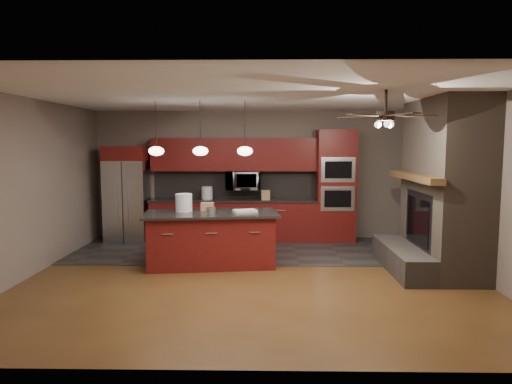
{
  "coord_description": "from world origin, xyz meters",
  "views": [
    {
      "loc": [
        0.18,
        -7.0,
        2.08
      ],
      "look_at": [
        0.04,
        0.6,
        1.28
      ],
      "focal_mm": 32.0,
      "sensor_mm": 36.0,
      "label": 1
    }
  ],
  "objects_px": {
    "refrigerator": "(128,194)",
    "counter_box": "(266,195)",
    "cardboard_box": "(207,207)",
    "paint_tray": "(245,211)",
    "counter_bucket": "(207,193)",
    "paint_can": "(211,211)",
    "kitchen_island": "(211,239)",
    "white_bucket": "(184,203)",
    "microwave": "(243,180)",
    "oven_tower": "(336,186)"
  },
  "relations": [
    {
      "from": "refrigerator",
      "to": "counter_box",
      "type": "bearing_deg",
      "value": 0.61
    },
    {
      "from": "cardboard_box",
      "to": "counter_box",
      "type": "distance_m",
      "value": 2.04
    },
    {
      "from": "paint_tray",
      "to": "cardboard_box",
      "type": "bearing_deg",
      "value": 147.28
    },
    {
      "from": "counter_bucket",
      "to": "counter_box",
      "type": "height_order",
      "value": "counter_bucket"
    },
    {
      "from": "paint_can",
      "to": "counter_box",
      "type": "xyz_separation_m",
      "value": [
        0.92,
        2.19,
        0.03
      ]
    },
    {
      "from": "paint_tray",
      "to": "counter_box",
      "type": "distance_m",
      "value": 1.96
    },
    {
      "from": "kitchen_island",
      "to": "counter_box",
      "type": "xyz_separation_m",
      "value": [
        0.93,
        2.0,
        0.53
      ]
    },
    {
      "from": "kitchen_island",
      "to": "white_bucket",
      "type": "xyz_separation_m",
      "value": [
        -0.48,
        0.1,
        0.61
      ]
    },
    {
      "from": "microwave",
      "to": "paint_can",
      "type": "height_order",
      "value": "microwave"
    },
    {
      "from": "oven_tower",
      "to": "paint_can",
      "type": "distance_m",
      "value": 3.29
    },
    {
      "from": "cardboard_box",
      "to": "counter_box",
      "type": "height_order",
      "value": "counter_box"
    },
    {
      "from": "oven_tower",
      "to": "white_bucket",
      "type": "distance_m",
      "value": 3.5
    },
    {
      "from": "oven_tower",
      "to": "refrigerator",
      "type": "xyz_separation_m",
      "value": [
        -4.44,
        -0.07,
        -0.18
      ]
    },
    {
      "from": "oven_tower",
      "to": "counter_bucket",
      "type": "relative_size",
      "value": 8.88
    },
    {
      "from": "paint_can",
      "to": "counter_box",
      "type": "height_order",
      "value": "counter_box"
    },
    {
      "from": "white_bucket",
      "to": "paint_can",
      "type": "height_order",
      "value": "white_bucket"
    },
    {
      "from": "refrigerator",
      "to": "white_bucket",
      "type": "distance_m",
      "value": 2.42
    },
    {
      "from": "refrigerator",
      "to": "kitchen_island",
      "type": "bearing_deg",
      "value": -44.31
    },
    {
      "from": "oven_tower",
      "to": "microwave",
      "type": "bearing_deg",
      "value": 178.34
    },
    {
      "from": "microwave",
      "to": "refrigerator",
      "type": "distance_m",
      "value": 2.49
    },
    {
      "from": "kitchen_island",
      "to": "counter_bucket",
      "type": "xyz_separation_m",
      "value": [
        -0.33,
        2.05,
        0.57
      ]
    },
    {
      "from": "oven_tower",
      "to": "paint_can",
      "type": "height_order",
      "value": "oven_tower"
    },
    {
      "from": "white_bucket",
      "to": "counter_box",
      "type": "relative_size",
      "value": 1.54
    },
    {
      "from": "paint_tray",
      "to": "counter_box",
      "type": "bearing_deg",
      "value": 60.4
    },
    {
      "from": "kitchen_island",
      "to": "white_bucket",
      "type": "relative_size",
      "value": 7.66
    },
    {
      "from": "white_bucket",
      "to": "counter_box",
      "type": "bearing_deg",
      "value": 53.32
    },
    {
      "from": "oven_tower",
      "to": "paint_can",
      "type": "bearing_deg",
      "value": -137.26
    },
    {
      "from": "kitchen_island",
      "to": "microwave",
      "type": "bearing_deg",
      "value": 71.02
    },
    {
      "from": "refrigerator",
      "to": "paint_tray",
      "type": "height_order",
      "value": "refrigerator"
    },
    {
      "from": "paint_can",
      "to": "paint_tray",
      "type": "distance_m",
      "value": 0.62
    },
    {
      "from": "white_bucket",
      "to": "counter_bucket",
      "type": "height_order",
      "value": "white_bucket"
    },
    {
      "from": "kitchen_island",
      "to": "paint_can",
      "type": "relative_size",
      "value": 14.6
    },
    {
      "from": "oven_tower",
      "to": "kitchen_island",
      "type": "xyz_separation_m",
      "value": [
        -2.42,
        -2.05,
        -0.73
      ]
    },
    {
      "from": "white_bucket",
      "to": "microwave",
      "type": "bearing_deg",
      "value": 65.02
    },
    {
      "from": "paint_can",
      "to": "counter_box",
      "type": "distance_m",
      "value": 2.37
    },
    {
      "from": "refrigerator",
      "to": "oven_tower",
      "type": "bearing_deg",
      "value": 0.95
    },
    {
      "from": "refrigerator",
      "to": "counter_box",
      "type": "distance_m",
      "value": 2.95
    },
    {
      "from": "paint_can",
      "to": "refrigerator",
      "type": "bearing_deg",
      "value": 133.36
    },
    {
      "from": "microwave",
      "to": "kitchen_island",
      "type": "bearing_deg",
      "value": -102.03
    },
    {
      "from": "paint_tray",
      "to": "cardboard_box",
      "type": "distance_m",
      "value": 0.69
    },
    {
      "from": "white_bucket",
      "to": "cardboard_box",
      "type": "relative_size",
      "value": 1.42
    },
    {
      "from": "kitchen_island",
      "to": "cardboard_box",
      "type": "bearing_deg",
      "value": 104.26
    },
    {
      "from": "oven_tower",
      "to": "counter_box",
      "type": "height_order",
      "value": "oven_tower"
    },
    {
      "from": "refrigerator",
      "to": "counter_box",
      "type": "height_order",
      "value": "refrigerator"
    },
    {
      "from": "paint_can",
      "to": "counter_bucket",
      "type": "relative_size",
      "value": 0.6
    },
    {
      "from": "kitchen_island",
      "to": "counter_bucket",
      "type": "distance_m",
      "value": 2.16
    },
    {
      "from": "white_bucket",
      "to": "counter_bucket",
      "type": "distance_m",
      "value": 1.96
    },
    {
      "from": "microwave",
      "to": "white_bucket",
      "type": "distance_m",
      "value": 2.22
    },
    {
      "from": "counter_box",
      "to": "counter_bucket",
      "type": "bearing_deg",
      "value": 174.39
    },
    {
      "from": "microwave",
      "to": "counter_box",
      "type": "distance_m",
      "value": 0.58
    }
  ]
}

